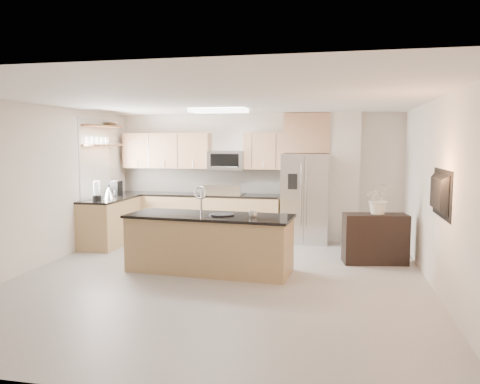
% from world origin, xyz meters
% --- Properties ---
extents(floor, '(6.50, 6.50, 0.00)m').
position_xyz_m(floor, '(0.00, 0.00, 0.00)').
color(floor, '#AFABA7').
rests_on(floor, ground).
extents(ceiling, '(6.00, 6.50, 0.02)m').
position_xyz_m(ceiling, '(0.00, 0.00, 2.60)').
color(ceiling, silver).
rests_on(ceiling, wall_back).
extents(wall_back, '(6.00, 0.02, 2.60)m').
position_xyz_m(wall_back, '(0.00, 3.25, 1.30)').
color(wall_back, beige).
rests_on(wall_back, floor).
extents(wall_front, '(6.00, 0.02, 2.60)m').
position_xyz_m(wall_front, '(0.00, -3.25, 1.30)').
color(wall_front, beige).
rests_on(wall_front, floor).
extents(wall_left, '(0.02, 6.50, 2.60)m').
position_xyz_m(wall_left, '(-3.00, 0.00, 1.30)').
color(wall_left, beige).
rests_on(wall_left, floor).
extents(wall_right, '(0.02, 6.50, 2.60)m').
position_xyz_m(wall_right, '(3.00, 0.00, 1.30)').
color(wall_right, beige).
rests_on(wall_right, floor).
extents(back_counter, '(3.55, 0.66, 1.44)m').
position_xyz_m(back_counter, '(-1.23, 2.93, 0.47)').
color(back_counter, tan).
rests_on(back_counter, floor).
extents(left_counter, '(0.66, 1.50, 0.92)m').
position_xyz_m(left_counter, '(-2.67, 1.85, 0.46)').
color(left_counter, tan).
rests_on(left_counter, floor).
extents(range, '(0.76, 0.64, 1.14)m').
position_xyz_m(range, '(-0.60, 2.92, 0.47)').
color(range, black).
rests_on(range, floor).
extents(upper_cabinets, '(3.50, 0.33, 0.75)m').
position_xyz_m(upper_cabinets, '(-1.30, 3.09, 1.83)').
color(upper_cabinets, tan).
rests_on(upper_cabinets, wall_back).
extents(microwave, '(0.76, 0.40, 0.40)m').
position_xyz_m(microwave, '(-0.60, 3.04, 1.63)').
color(microwave, silver).
rests_on(microwave, upper_cabinets).
extents(refrigerator, '(0.92, 0.78, 1.78)m').
position_xyz_m(refrigerator, '(1.06, 2.87, 0.89)').
color(refrigerator, silver).
rests_on(refrigerator, floor).
extents(partition_column, '(0.60, 0.30, 2.60)m').
position_xyz_m(partition_column, '(1.82, 3.10, 1.30)').
color(partition_column, silver).
rests_on(partition_column, floor).
extents(window, '(0.04, 1.15, 1.65)m').
position_xyz_m(window, '(-2.98, 1.85, 1.65)').
color(window, white).
rests_on(window, wall_left).
extents(shelf_lower, '(0.30, 1.20, 0.04)m').
position_xyz_m(shelf_lower, '(-2.85, 1.95, 1.95)').
color(shelf_lower, olive).
rests_on(shelf_lower, wall_left).
extents(shelf_upper, '(0.30, 1.20, 0.04)m').
position_xyz_m(shelf_upper, '(-2.85, 1.95, 2.32)').
color(shelf_upper, olive).
rests_on(shelf_upper, wall_left).
extents(ceiling_fixture, '(1.00, 0.50, 0.06)m').
position_xyz_m(ceiling_fixture, '(-0.40, 1.60, 2.56)').
color(ceiling_fixture, white).
rests_on(ceiling_fixture, ceiling).
extents(island, '(2.62, 1.11, 1.31)m').
position_xyz_m(island, '(-0.24, 0.37, 0.45)').
color(island, tan).
rests_on(island, floor).
extents(credenza, '(1.09, 0.60, 0.82)m').
position_xyz_m(credenza, '(2.32, 1.40, 0.41)').
color(credenza, black).
rests_on(credenza, floor).
extents(cup, '(0.13, 0.13, 0.10)m').
position_xyz_m(cup, '(0.46, 0.29, 0.93)').
color(cup, silver).
rests_on(cup, island).
extents(platter, '(0.46, 0.46, 0.02)m').
position_xyz_m(platter, '(-0.05, 0.39, 0.90)').
color(platter, black).
rests_on(platter, island).
extents(blender, '(0.16, 0.16, 0.37)m').
position_xyz_m(blender, '(-2.67, 1.36, 1.08)').
color(blender, black).
rests_on(blender, left_counter).
extents(kettle, '(0.22, 0.22, 0.28)m').
position_xyz_m(kettle, '(-2.62, 1.73, 1.04)').
color(kettle, silver).
rests_on(kettle, left_counter).
extents(coffee_maker, '(0.19, 0.22, 0.31)m').
position_xyz_m(coffee_maker, '(-2.69, 2.19, 1.07)').
color(coffee_maker, black).
rests_on(coffee_maker, left_counter).
extents(bowl, '(0.44, 0.44, 0.09)m').
position_xyz_m(bowl, '(-2.85, 2.31, 2.38)').
color(bowl, silver).
rests_on(bowl, shelf_upper).
extents(flower_vase, '(0.80, 0.73, 0.77)m').
position_xyz_m(flower_vase, '(2.36, 1.38, 1.21)').
color(flower_vase, silver).
rests_on(flower_vase, credenza).
extents(television, '(0.14, 1.08, 0.62)m').
position_xyz_m(television, '(2.91, -0.20, 1.35)').
color(television, black).
rests_on(television, wall_right).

